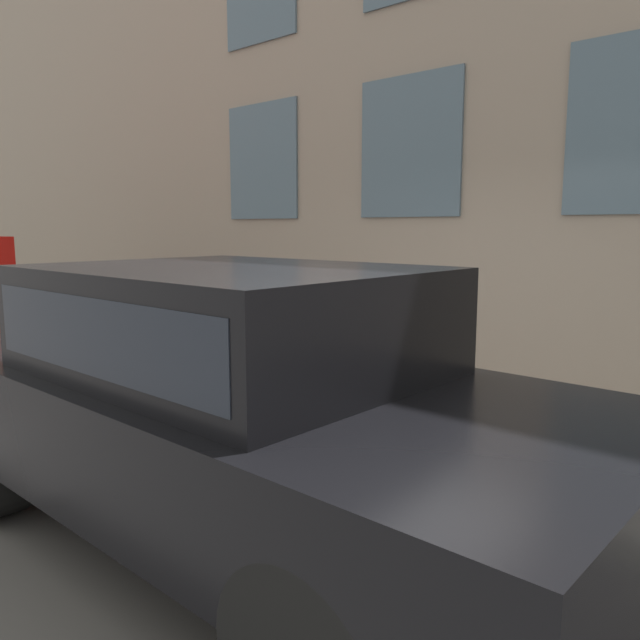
# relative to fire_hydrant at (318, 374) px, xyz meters

# --- Properties ---
(ground_plane) EXTENTS (80.00, 80.00, 0.00)m
(ground_plane) POSITION_rel_fire_hydrant_xyz_m (-0.50, -0.58, -0.52)
(ground_plane) COLOR #514F4C
(sidewalk) EXTENTS (2.83, 60.00, 0.15)m
(sidewalk) POSITION_rel_fire_hydrant_xyz_m (0.92, -0.58, -0.45)
(sidewalk) COLOR #B2ADA3
(sidewalk) RESTS_ON ground_plane
(fire_hydrant) EXTENTS (0.31, 0.43, 0.73)m
(fire_hydrant) POSITION_rel_fire_hydrant_xyz_m (0.00, 0.00, 0.00)
(fire_hydrant) COLOR red
(fire_hydrant) RESTS_ON sidewalk
(person) EXTENTS (0.31, 0.21, 1.29)m
(person) POSITION_rel_fire_hydrant_xyz_m (0.55, 0.45, 0.40)
(person) COLOR navy
(person) RESTS_ON sidewalk
(parked_car_black_near) EXTENTS (1.85, 4.39, 1.57)m
(parked_car_black_near) POSITION_rel_fire_hydrant_xyz_m (-1.72, -0.91, 0.36)
(parked_car_black_near) COLOR black
(parked_car_black_near) RESTS_ON ground_plane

